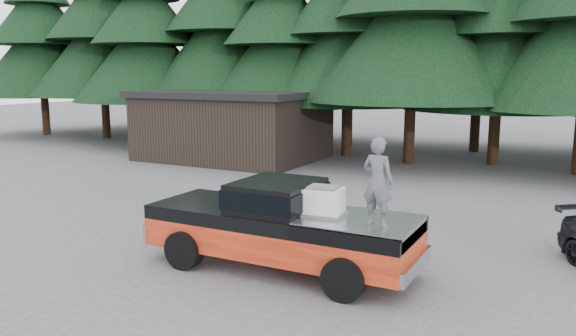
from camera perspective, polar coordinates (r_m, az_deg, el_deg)
The scene contains 6 objects.
ground at distance 13.09m, azimuth -1.19°, elevation -8.97°, with size 120.00×120.00×0.00m, color #48484A.
pickup_truck at distance 12.13m, azimuth -0.73°, elevation -7.21°, with size 6.00×2.04×1.33m, color #DD4716, non-canonical shape.
truck_cab at distance 11.93m, azimuth -1.16°, elevation -2.73°, with size 1.66×1.90×0.59m, color black.
air_compressor at distance 11.39m, azimuth 3.59°, elevation -3.50°, with size 0.78×0.64×0.53m, color silver.
man_on_bed at distance 10.60m, azimuth 9.12°, elevation -1.40°, with size 0.62×0.41×1.69m, color #4D5054.
utility_building at distance 27.45m, azimuth -5.57°, elevation 4.42°, with size 8.40×6.40×3.30m.
Camera 1 is at (6.00, -10.85, 4.21)m, focal length 35.00 mm.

